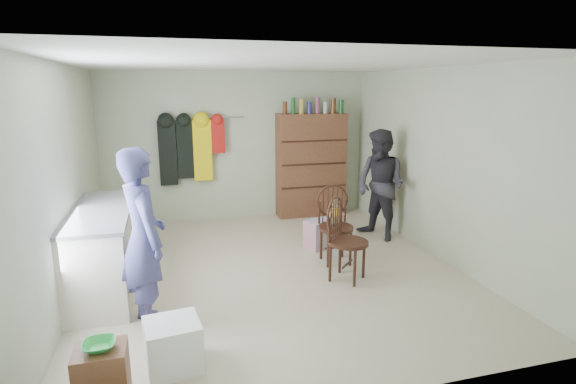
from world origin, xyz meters
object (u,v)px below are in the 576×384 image
object	(u,v)px
counter	(104,249)
chair_far	(343,236)
chair_front	(335,220)
dresser	(311,164)

from	to	relation	value
counter	chair_far	size ratio (longest dim) A/B	1.86
counter	chair_front	xyz separation A→B (m)	(2.80, 0.10, 0.09)
counter	chair_far	world-z (taller)	chair_far
chair_front	counter	bearing A→B (deg)	-175.18
chair_far	dresser	distance (m)	2.83
chair_front	dresser	distance (m)	2.26
chair_far	dresser	xyz separation A→B (m)	(0.50, 2.76, 0.38)
chair_front	dresser	bearing A→B (deg)	82.51
counter	chair_far	xyz separation A→B (m)	(2.70, -0.46, 0.07)
chair_front	chair_far	size ratio (longest dim) A/B	1.01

